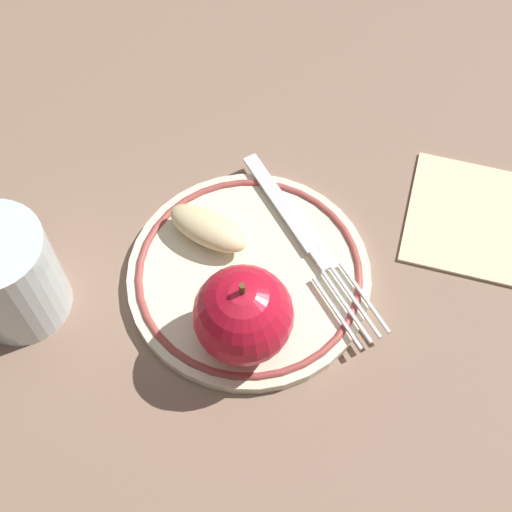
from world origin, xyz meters
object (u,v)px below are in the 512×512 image
object	(u,v)px
apple_red_whole	(243,315)
drinking_glass	(8,275)
apple_slice_front	(208,228)
plate	(256,273)
fork	(304,236)
napkin_folded	(483,220)

from	to	relation	value
apple_red_whole	drinking_glass	world-z (taller)	apple_red_whole
apple_red_whole	apple_slice_front	distance (m)	0.09
plate	fork	distance (m)	0.05
drinking_glass	apple_slice_front	bearing A→B (deg)	-40.37
apple_slice_front	fork	size ratio (longest dim) A/B	0.39
apple_red_whole	plate	bearing A→B (deg)	20.23
fork	plate	bearing A→B (deg)	-82.19
apple_red_whole	fork	bearing A→B (deg)	0.15
apple_red_whole	drinking_glass	size ratio (longest dim) A/B	0.91
plate	drinking_glass	bearing A→B (deg)	126.25
apple_slice_front	drinking_glass	xyz separation A→B (m)	(-0.12, 0.10, 0.02)
plate	fork	bearing A→B (deg)	-24.04
drinking_glass	napkin_folded	size ratio (longest dim) A/B	0.71
fork	napkin_folded	size ratio (longest dim) A/B	1.41
apple_red_whole	napkin_folded	world-z (taller)	apple_red_whole
fork	napkin_folded	distance (m)	0.15
plate	apple_slice_front	size ratio (longest dim) A/B	2.79
plate	fork	world-z (taller)	fork
apple_red_whole	apple_slice_front	size ratio (longest dim) A/B	1.17
apple_slice_front	fork	world-z (taller)	apple_slice_front
drinking_glass	fork	bearing A→B (deg)	-47.67
apple_slice_front	napkin_folded	xyz separation A→B (m)	(0.13, -0.19, -0.02)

